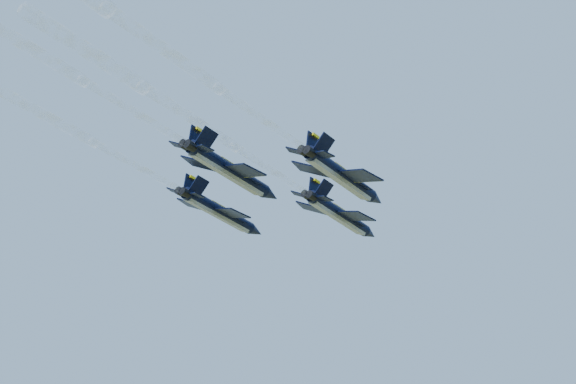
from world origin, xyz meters
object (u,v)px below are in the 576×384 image
(jet_slot, at_px, (231,171))
(jet_left, at_px, (221,212))
(jet_right, at_px, (343,176))
(jet_lead, at_px, (341,215))

(jet_slot, bearing_deg, jet_left, 138.37)
(jet_right, bearing_deg, jet_lead, 126.77)
(jet_lead, distance_m, jet_slot, 22.86)
(jet_lead, distance_m, jet_left, 17.39)
(jet_left, height_order, jet_slot, same)
(jet_left, height_order, jet_right, same)
(jet_lead, xyz_separation_m, jet_right, (4.41, -15.07, 0.00))
(jet_right, distance_m, jet_slot, 14.18)
(jet_right, relative_size, jet_slot, 1.00)
(jet_left, distance_m, jet_right, 22.01)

